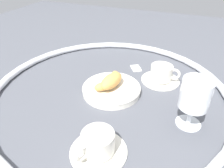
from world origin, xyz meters
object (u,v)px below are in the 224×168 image
croissant_large (111,80)px  coffee_cup_far (161,75)px  pastry_plate (112,88)px  juice_glass_left (195,96)px  coffee_cup_near (98,145)px  sugar_packet (136,68)px

croissant_large → coffee_cup_far: size_ratio=0.99×
pastry_plate → juice_glass_left: bearing=-104.7°
coffee_cup_near → sugar_packet: (0.43, 0.03, -0.02)m
coffee_cup_near → croissant_large: bearing=14.8°
coffee_cup_far → juice_glass_left: bearing=-150.0°
pastry_plate → coffee_cup_far: coffee_cup_far is taller
pastry_plate → croissant_large: bearing=78.0°
croissant_large → sugar_packet: bearing=-10.4°
coffee_cup_near → coffee_cup_far: same height
juice_glass_left → pastry_plate: bearing=75.3°
croissant_large → sugar_packet: size_ratio=2.68×
croissant_large → coffee_cup_near: size_ratio=0.99×
juice_glass_left → coffee_cup_far: bearing=30.0°
croissant_large → sugar_packet: (0.18, -0.03, -0.04)m
pastry_plate → croissant_large: 0.03m
pastry_plate → coffee_cup_far: (0.13, -0.14, 0.01)m
croissant_large → pastry_plate: bearing=-102.0°
pastry_plate → juice_glass_left: size_ratio=1.37×
croissant_large → coffee_cup_far: 0.19m
coffee_cup_far → pastry_plate: bearing=132.5°
croissant_large → juice_glass_left: juice_glass_left is taller
croissant_large → coffee_cup_far: (0.13, -0.14, -0.02)m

